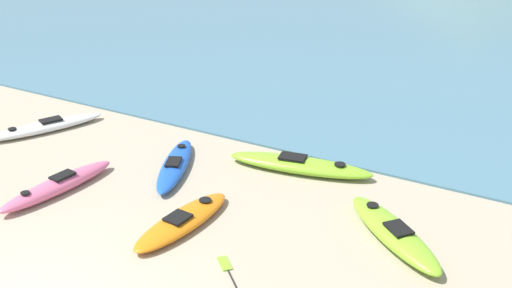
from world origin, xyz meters
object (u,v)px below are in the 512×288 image
(kayak_on_sand_0, at_px, (393,233))
(kayak_on_sand_1, at_px, (175,165))
(kayak_on_sand_3, at_px, (46,126))
(kayak_on_sand_8, at_px, (300,165))
(kayak_on_sand_6, at_px, (58,185))
(kayak_on_sand_5, at_px, (183,221))

(kayak_on_sand_0, height_order, kayak_on_sand_1, kayak_on_sand_0)
(kayak_on_sand_3, relative_size, kayak_on_sand_8, 0.89)
(kayak_on_sand_1, bearing_deg, kayak_on_sand_8, 28.66)
(kayak_on_sand_6, bearing_deg, kayak_on_sand_1, 53.12)
(kayak_on_sand_5, bearing_deg, kayak_on_sand_8, 74.14)
(kayak_on_sand_0, distance_m, kayak_on_sand_8, 3.43)
(kayak_on_sand_3, height_order, kayak_on_sand_8, kayak_on_sand_8)
(kayak_on_sand_0, relative_size, kayak_on_sand_8, 0.75)
(kayak_on_sand_3, relative_size, kayak_on_sand_6, 1.06)
(kayak_on_sand_1, height_order, kayak_on_sand_5, kayak_on_sand_1)
(kayak_on_sand_5, xyz_separation_m, kayak_on_sand_8, (0.98, 3.44, 0.04))
(kayak_on_sand_0, bearing_deg, kayak_on_sand_6, -165.81)
(kayak_on_sand_6, bearing_deg, kayak_on_sand_8, 40.27)
(kayak_on_sand_0, bearing_deg, kayak_on_sand_3, 176.90)
(kayak_on_sand_1, height_order, kayak_on_sand_3, kayak_on_sand_3)
(kayak_on_sand_0, height_order, kayak_on_sand_6, kayak_on_sand_0)
(kayak_on_sand_6, xyz_separation_m, kayak_on_sand_8, (4.29, 3.63, 0.00))
(kayak_on_sand_3, bearing_deg, kayak_on_sand_8, 9.85)
(kayak_on_sand_3, xyz_separation_m, kayak_on_sand_6, (2.98, -2.37, 0.02))
(kayak_on_sand_5, bearing_deg, kayak_on_sand_0, 22.72)
(kayak_on_sand_0, height_order, kayak_on_sand_5, kayak_on_sand_0)
(kayak_on_sand_0, xyz_separation_m, kayak_on_sand_1, (-5.56, 0.36, -0.03))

